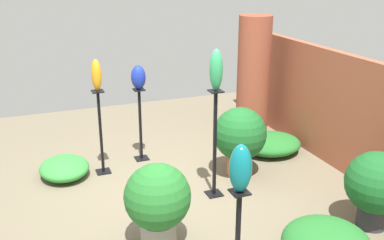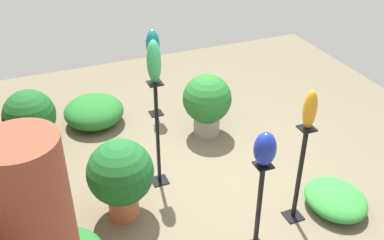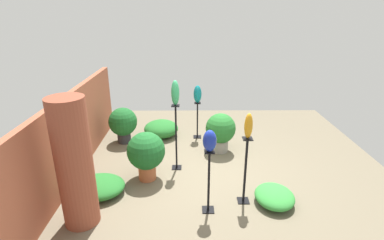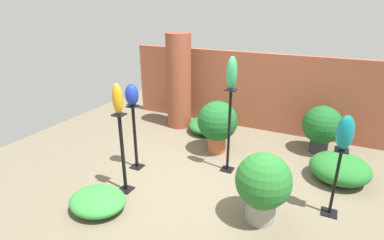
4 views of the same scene
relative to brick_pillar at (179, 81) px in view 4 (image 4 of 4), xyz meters
name	(u,v)px [view 4 (image 4 of 4)]	position (x,y,z in m)	size (l,w,h in m)	color
ground_plane	(204,179)	(1.42, -1.85, -1.03)	(8.00, 8.00, 0.00)	#6B604C
brick_wall_back	(249,91)	(1.42, 0.59, -0.19)	(5.60, 0.12, 1.67)	#9E5138
brick_pillar	(179,81)	(0.00, 0.00, 0.00)	(0.54, 0.54, 2.05)	brown
pedestal_amber	(123,157)	(0.50, -2.64, -0.47)	(0.20, 0.20, 1.21)	black
pedestal_teal	(334,186)	(3.27, -1.90, -0.60)	(0.20, 0.20, 0.95)	black
pedestal_cobalt	(135,140)	(0.25, -2.01, -0.52)	(0.20, 0.20, 1.10)	black
pedestal_jade	(229,135)	(1.67, -1.43, -0.38)	(0.20, 0.20, 1.40)	black
art_vase_amber	(118,99)	(0.50, -2.64, 0.40)	(0.15, 0.13, 0.43)	orange
art_vase_teal	(345,133)	(3.27, -1.90, 0.14)	(0.20, 0.20, 0.44)	#0F727A
art_vase_cobalt	(132,95)	(0.25, -2.01, 0.25)	(0.21, 0.21, 0.35)	#192D9E
art_vase_jade	(232,73)	(1.67, -1.43, 0.62)	(0.16, 0.16, 0.50)	#2D9356
potted_plant_back_center	(322,126)	(2.98, -0.05, -0.51)	(0.70, 0.70, 0.90)	#2D2D33
potted_plant_mid_left	(263,184)	(2.46, -2.42, -0.49)	(0.70, 0.70, 0.93)	gray
potted_plant_mid_right	(217,123)	(1.25, -0.86, -0.45)	(0.74, 0.74, 0.98)	#B25B38
foliage_bed_east	(209,125)	(0.74, -0.04, -0.88)	(0.84, 0.96, 0.29)	#236B28
foliage_bed_west	(340,168)	(3.35, -0.95, -0.82)	(0.90, 0.89, 0.42)	#236B28
foliage_bed_center	(98,201)	(0.44, -3.17, -0.90)	(0.78, 0.68, 0.26)	#338C38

